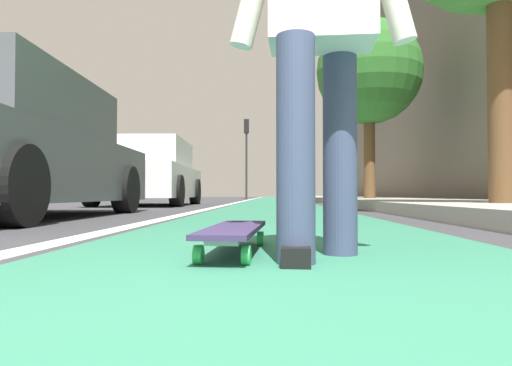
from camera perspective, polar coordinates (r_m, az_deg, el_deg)
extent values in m
plane|color=#38383D|center=(10.56, 2.43, -2.81)|extent=(80.00, 80.00, 0.00)
cube|color=#2D7256|center=(24.56, 2.25, -2.05)|extent=(56.00, 2.02, 0.00)
cube|color=silver|center=(20.59, -0.96, -2.15)|extent=(52.00, 0.16, 0.01)
cube|color=#9E9B93|center=(18.81, 11.51, -1.97)|extent=(52.00, 3.20, 0.15)
cube|color=#675F54|center=(24.03, 15.99, 13.31)|extent=(40.00, 1.20, 12.71)
cylinder|color=green|center=(2.21, -3.86, -6.98)|extent=(0.07, 0.03, 0.07)
cylinder|color=green|center=(2.19, 0.57, -7.03)|extent=(0.07, 0.03, 0.07)
cylinder|color=green|center=(1.63, -7.27, -8.97)|extent=(0.07, 0.03, 0.07)
cylinder|color=green|center=(1.60, -1.24, -9.11)|extent=(0.07, 0.03, 0.07)
cube|color=silver|center=(2.20, -1.65, -5.78)|extent=(0.07, 0.12, 0.02)
cube|color=silver|center=(1.60, -4.28, -7.37)|extent=(0.07, 0.12, 0.02)
cube|color=#33284C|center=(1.90, -2.76, -5.77)|extent=(0.85, 0.25, 0.02)
cylinder|color=#384260|center=(1.63, 5.03, 4.25)|extent=(0.14, 0.14, 0.82)
cylinder|color=#384260|center=(1.90, 10.52, 3.47)|extent=(0.14, 0.14, 0.82)
cube|color=black|center=(1.64, 5.06, -8.92)|extent=(0.27, 0.11, 0.07)
cube|color=#4C5156|center=(5.41, -29.01, 1.63)|extent=(4.36, 1.90, 0.70)
cube|color=#4C606B|center=(6.40, -24.27, 6.98)|extent=(0.07, 1.59, 0.51)
cylinder|color=black|center=(6.30, -16.08, -0.82)|extent=(0.63, 0.23, 0.63)
cylinder|color=black|center=(3.82, -27.89, -0.31)|extent=(0.63, 0.23, 0.63)
cube|color=silver|center=(10.70, -13.25, 0.09)|extent=(4.20, 1.94, 0.70)
cube|color=silver|center=(10.59, -13.42, 3.63)|extent=(2.33, 1.74, 0.60)
cube|color=#4C606B|center=(11.70, -12.07, 3.14)|extent=(0.09, 1.61, 0.51)
cylinder|color=black|center=(12.17, -15.78, -1.06)|extent=(0.65, 0.24, 0.65)
cylinder|color=black|center=(11.80, -7.67, -1.09)|extent=(0.65, 0.24, 0.65)
cylinder|color=black|center=(9.72, -20.03, -0.94)|extent=(0.65, 0.24, 0.65)
cylinder|color=black|center=(9.26, -9.93, -0.99)|extent=(0.65, 0.24, 0.65)
cylinder|color=#2D2D2D|center=(25.97, -1.21, 2.16)|extent=(0.12, 0.12, 3.79)
cube|color=black|center=(26.21, -1.21, 7.17)|extent=(0.24, 0.28, 0.80)
sphere|color=#360606|center=(26.38, -1.19, 7.68)|extent=(0.16, 0.16, 0.16)
sphere|color=#392907|center=(26.34, -1.19, 7.12)|extent=(0.16, 0.16, 0.16)
sphere|color=green|center=(26.31, -1.20, 6.56)|extent=(0.16, 0.16, 0.16)
cylinder|color=brown|center=(6.11, 28.44, 9.92)|extent=(0.28, 0.28, 2.87)
cylinder|color=brown|center=(12.88, 14.10, 3.35)|extent=(0.31, 0.31, 2.64)
sphere|color=#2D6B28|center=(13.28, 14.03, 13.43)|extent=(2.90, 2.90, 2.90)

